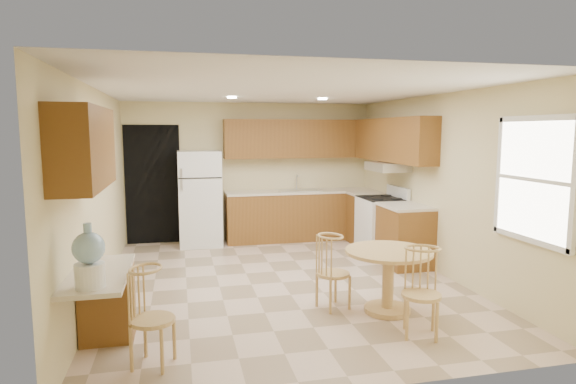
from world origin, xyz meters
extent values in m
plane|color=#CEAF95|center=(0.00, 0.00, 0.00)|extent=(5.50, 5.50, 0.00)
cube|color=white|center=(0.00, 0.00, 2.50)|extent=(4.50, 5.50, 0.02)
cube|color=beige|center=(0.00, 2.75, 1.25)|extent=(4.50, 0.02, 2.50)
cube|color=beige|center=(0.00, -2.75, 1.25)|extent=(4.50, 0.02, 2.50)
cube|color=beige|center=(-2.25, 0.00, 1.25)|extent=(0.02, 5.50, 2.50)
cube|color=beige|center=(2.25, 0.00, 1.25)|extent=(0.02, 5.50, 2.50)
cube|color=black|center=(-1.75, 2.73, 1.05)|extent=(0.90, 0.02, 2.10)
cube|color=brown|center=(0.88, 2.45, 0.43)|extent=(2.75, 0.60, 0.87)
cube|color=beige|center=(0.88, 2.45, 0.89)|extent=(2.75, 0.63, 0.04)
cube|color=brown|center=(1.95, 1.85, 0.43)|extent=(0.60, 0.59, 0.87)
cube|color=beige|center=(1.95, 1.85, 0.89)|extent=(0.63, 0.59, 0.04)
cube|color=brown|center=(1.95, 0.40, 0.43)|extent=(0.60, 0.80, 0.87)
cube|color=beige|center=(1.95, 0.40, 0.89)|extent=(0.63, 0.80, 0.04)
cube|color=brown|center=(0.88, 2.58, 1.85)|extent=(2.75, 0.33, 0.70)
cube|color=brown|center=(2.08, 1.21, 1.85)|extent=(0.33, 2.42, 0.70)
cube|color=brown|center=(-2.08, -1.60, 1.85)|extent=(0.33, 1.40, 0.70)
cube|color=silver|center=(0.85, 2.45, 0.91)|extent=(0.78, 0.44, 0.01)
cube|color=silver|center=(2.00, 1.18, 1.42)|extent=(0.50, 0.76, 0.14)
cube|color=brown|center=(-2.00, -1.32, 0.36)|extent=(0.48, 0.42, 0.72)
cube|color=beige|center=(-2.00, -1.70, 0.75)|extent=(0.50, 1.20, 0.04)
cube|color=white|center=(2.23, -1.85, 1.50)|extent=(0.05, 1.00, 1.20)
cube|color=white|center=(2.22, -1.85, 2.12)|extent=(0.05, 1.10, 0.06)
cube|color=white|center=(2.22, -1.85, 0.88)|extent=(0.05, 1.10, 0.06)
cube|color=white|center=(2.22, -2.38, 1.50)|extent=(0.05, 0.06, 1.28)
cube|color=white|center=(2.22, -1.32, 1.50)|extent=(0.05, 0.06, 1.28)
cylinder|color=white|center=(-0.50, 1.20, 2.48)|extent=(0.14, 0.14, 0.02)
cylinder|color=white|center=(0.90, 1.20, 2.48)|extent=(0.14, 0.14, 0.02)
cube|color=white|center=(-0.95, 2.40, 0.83)|extent=(0.73, 0.68, 1.65)
cube|color=black|center=(-0.95, 2.06, 1.21)|extent=(0.71, 0.01, 0.02)
cube|color=silver|center=(-1.25, 2.05, 1.12)|extent=(0.03, 0.03, 0.18)
cube|color=silver|center=(-1.25, 2.05, 1.31)|extent=(0.03, 0.03, 0.14)
cube|color=white|center=(1.92, 1.18, 0.45)|extent=(0.65, 0.76, 0.90)
cube|color=black|center=(1.92, 1.18, 0.91)|extent=(0.64, 0.75, 0.02)
cube|color=white|center=(2.20, 1.18, 1.00)|extent=(0.06, 0.76, 0.18)
cylinder|color=tan|center=(0.92, -1.28, 0.03)|extent=(0.51, 0.51, 0.05)
cylinder|color=tan|center=(0.92, -1.28, 0.34)|extent=(0.13, 0.13, 0.63)
cylinder|color=tan|center=(0.92, -1.28, 0.69)|extent=(0.95, 0.95, 0.04)
cylinder|color=tan|center=(0.37, -1.03, 0.40)|extent=(0.37, 0.37, 0.04)
cylinder|color=tan|center=(0.23, -0.90, 0.20)|extent=(0.03, 0.03, 0.40)
cylinder|color=tan|center=(0.50, -0.90, 0.20)|extent=(0.03, 0.03, 0.40)
cylinder|color=tan|center=(0.23, -1.17, 0.20)|extent=(0.03, 0.03, 0.40)
cylinder|color=tan|center=(0.50, -1.17, 0.20)|extent=(0.03, 0.03, 0.40)
cylinder|color=tan|center=(0.97, -1.93, 0.41)|extent=(0.38, 0.38, 0.04)
cylinder|color=tan|center=(0.83, -1.80, 0.20)|extent=(0.03, 0.03, 0.41)
cylinder|color=tan|center=(1.10, -1.80, 0.20)|extent=(0.03, 0.03, 0.41)
cylinder|color=tan|center=(0.83, -2.07, 0.20)|extent=(0.03, 0.03, 0.41)
cylinder|color=tan|center=(1.10, -2.07, 0.20)|extent=(0.03, 0.03, 0.41)
cylinder|color=tan|center=(-1.55, -1.97, 0.40)|extent=(0.38, 0.38, 0.04)
cylinder|color=tan|center=(-1.68, -1.84, 0.20)|extent=(0.03, 0.03, 0.40)
cylinder|color=tan|center=(-1.42, -1.84, 0.20)|extent=(0.03, 0.03, 0.40)
cylinder|color=tan|center=(-1.68, -2.11, 0.20)|extent=(0.03, 0.03, 0.40)
cylinder|color=tan|center=(-1.42, -2.11, 0.20)|extent=(0.03, 0.03, 0.40)
cylinder|color=white|center=(-2.00, -2.12, 0.87)|extent=(0.23, 0.23, 0.20)
sphere|color=#8CB7D9|center=(-2.00, -2.12, 1.09)|extent=(0.25, 0.25, 0.25)
cylinder|color=#8CB7D9|center=(-2.00, -2.12, 1.25)|extent=(0.06, 0.06, 0.07)
camera|label=1|loc=(-1.30, -6.03, 1.99)|focal=30.00mm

